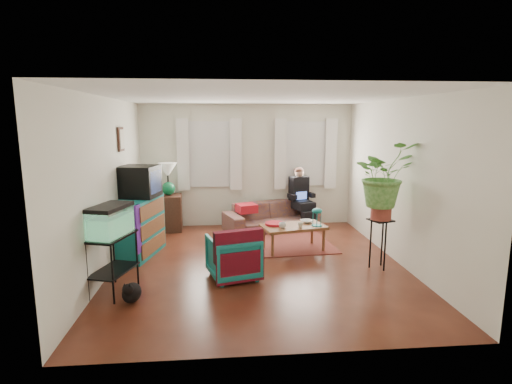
{
  "coord_description": "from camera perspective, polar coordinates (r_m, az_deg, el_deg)",
  "views": [
    {
      "loc": [
        -0.57,
        -6.02,
        2.25
      ],
      "look_at": [
        0.0,
        0.4,
        1.1
      ],
      "focal_mm": 28.0,
      "sensor_mm": 36.0,
      "label": 1
    }
  ],
  "objects": [
    {
      "name": "floor",
      "position": [
        6.45,
        0.32,
        -10.3
      ],
      "size": [
        4.5,
        5.0,
        0.01
      ],
      "primitive_type": "cube",
      "color": "#4F2B14",
      "rests_on": "ground"
    },
    {
      "name": "ceiling",
      "position": [
        6.05,
        0.34,
        13.43
      ],
      "size": [
        4.5,
        5.0,
        0.01
      ],
      "primitive_type": "cube",
      "color": "white",
      "rests_on": "wall_back"
    },
    {
      "name": "wall_back",
      "position": [
        8.59,
        -1.24,
        3.77
      ],
      "size": [
        4.5,
        0.01,
        2.6
      ],
      "primitive_type": "cube",
      "color": "silver",
      "rests_on": "floor"
    },
    {
      "name": "wall_front",
      "position": [
        3.69,
        4.0,
        -4.85
      ],
      "size": [
        4.5,
        0.01,
        2.6
      ],
      "primitive_type": "cube",
      "color": "silver",
      "rests_on": "floor"
    },
    {
      "name": "wall_left",
      "position": [
        6.32,
        -20.43,
        0.83
      ],
      "size": [
        0.01,
        5.0,
        2.6
      ],
      "primitive_type": "cube",
      "color": "silver",
      "rests_on": "floor"
    },
    {
      "name": "wall_right",
      "position": [
        6.71,
        19.83,
        1.38
      ],
      "size": [
        0.01,
        5.0,
        2.6
      ],
      "primitive_type": "cube",
      "color": "silver",
      "rests_on": "floor"
    },
    {
      "name": "window_left",
      "position": [
        8.53,
        -6.63,
        5.35
      ],
      "size": [
        1.08,
        0.04,
        1.38
      ],
      "primitive_type": "cube",
      "color": "white",
      "rests_on": "wall_back"
    },
    {
      "name": "window_right",
      "position": [
        8.72,
        7.02,
        5.44
      ],
      "size": [
        1.08,
        0.04,
        1.38
      ],
      "primitive_type": "cube",
      "color": "white",
      "rests_on": "wall_back"
    },
    {
      "name": "curtains_left",
      "position": [
        8.45,
        -6.65,
        5.3
      ],
      "size": [
        1.36,
        0.06,
        1.5
      ],
      "primitive_type": "cube",
      "color": "white",
      "rests_on": "wall_back"
    },
    {
      "name": "curtains_right",
      "position": [
        8.64,
        7.13,
        5.4
      ],
      "size": [
        1.36,
        0.06,
        1.5
      ],
      "primitive_type": "cube",
      "color": "white",
      "rests_on": "wall_back"
    },
    {
      "name": "picture_frame",
      "position": [
        7.07,
        -18.68,
        7.16
      ],
      "size": [
        0.04,
        0.32,
        0.4
      ],
      "primitive_type": "cube",
      "color": "#3D2616",
      "rests_on": "wall_left"
    },
    {
      "name": "area_rug",
      "position": [
        7.53,
        2.81,
        -7.23
      ],
      "size": [
        2.11,
        1.74,
        0.01
      ],
      "primitive_type": "cube",
      "rotation": [
        0.0,
        0.0,
        0.07
      ],
      "color": "maroon",
      "rests_on": "floor"
    },
    {
      "name": "sofa",
      "position": [
        8.35,
        2.22,
        -2.82
      ],
      "size": [
        2.09,
        1.36,
        0.76
      ],
      "primitive_type": "imported",
      "rotation": [
        0.0,
        0.0,
        0.33
      ],
      "color": "brown",
      "rests_on": "floor"
    },
    {
      "name": "seated_person",
      "position": [
        8.63,
        6.42,
        -1.09
      ],
      "size": [
        0.65,
        0.72,
        1.16
      ],
      "primitive_type": null,
      "rotation": [
        0.0,
        0.0,
        0.33
      ],
      "color": "black",
      "rests_on": "sofa"
    },
    {
      "name": "side_table",
      "position": [
        8.48,
        -12.28,
        -2.92
      ],
      "size": [
        0.54,
        0.54,
        0.74
      ],
      "primitive_type": "cube",
      "rotation": [
        0.0,
        0.0,
        0.06
      ],
      "color": "#3F2517",
      "rests_on": "floor"
    },
    {
      "name": "table_lamp",
      "position": [
        8.35,
        -12.46,
        1.69
      ],
      "size": [
        0.4,
        0.4,
        0.68
      ],
      "primitive_type": null,
      "rotation": [
        0.0,
        0.0,
        0.06
      ],
      "color": "white",
      "rests_on": "side_table"
    },
    {
      "name": "dresser",
      "position": [
        7.04,
        -16.6,
        -4.77
      ],
      "size": [
        0.79,
        1.19,
        0.99
      ],
      "primitive_type": "cube",
      "rotation": [
        0.0,
        0.0,
        -0.24
      ],
      "color": "#136372",
      "rests_on": "floor"
    },
    {
      "name": "crt_tv",
      "position": [
        6.98,
        -16.38,
        1.46
      ],
      "size": [
        0.71,
        0.67,
        0.53
      ],
      "primitive_type": "cube",
      "rotation": [
        0.0,
        0.0,
        -0.24
      ],
      "color": "black",
      "rests_on": "dresser"
    },
    {
      "name": "aquarium_stand",
      "position": [
        5.65,
        -19.72,
        -9.7
      ],
      "size": [
        0.58,
        0.79,
        0.79
      ],
      "primitive_type": "cube",
      "rotation": [
        0.0,
        0.0,
        -0.29
      ],
      "color": "black",
      "rests_on": "floor"
    },
    {
      "name": "aquarium",
      "position": [
        5.48,
        -20.1,
        -3.79
      ],
      "size": [
        0.52,
        0.71,
        0.41
      ],
      "primitive_type": "cube",
      "rotation": [
        0.0,
        0.0,
        -0.29
      ],
      "color": "#7FD899",
      "rests_on": "aquarium_stand"
    },
    {
      "name": "black_cat",
      "position": [
        5.38,
        -17.34,
        -13.31
      ],
      "size": [
        0.26,
        0.38,
        0.3
      ],
      "primitive_type": "ellipsoid",
      "rotation": [
        0.0,
        0.0,
        -0.08
      ],
      "color": "black",
      "rests_on": "floor"
    },
    {
      "name": "armchair",
      "position": [
        5.84,
        -3.29,
        -8.92
      ],
      "size": [
        0.82,
        0.79,
        0.69
      ],
      "primitive_type": "imported",
      "rotation": [
        0.0,
        0.0,
        3.42
      ],
      "color": "#135F74",
      "rests_on": "floor"
    },
    {
      "name": "serape_throw",
      "position": [
        5.56,
        -2.45,
        -8.37
      ],
      "size": [
        0.71,
        0.34,
        0.57
      ],
      "primitive_type": "cube",
      "rotation": [
        0.0,
        0.0,
        0.28
      ],
      "color": "#9E0A0A",
      "rests_on": "armchair"
    },
    {
      "name": "coffee_table",
      "position": [
        7.08,
        5.35,
        -6.54
      ],
      "size": [
        1.19,
        0.82,
        0.45
      ],
      "primitive_type": "cube",
      "rotation": [
        0.0,
        0.0,
        0.23
      ],
      "color": "brown",
      "rests_on": "floor"
    },
    {
      "name": "cup_a",
      "position": [
        6.83,
        3.81,
        -4.77
      ],
      "size": [
        0.15,
        0.15,
        0.1
      ],
      "primitive_type": "imported",
      "rotation": [
        0.0,
        0.0,
        0.23
      ],
      "color": "white",
      "rests_on": "coffee_table"
    },
    {
      "name": "cup_b",
      "position": [
        6.87,
        6.36,
        -4.73
      ],
      "size": [
        0.12,
        0.12,
        0.09
      ],
      "primitive_type": "imported",
      "rotation": [
        0.0,
        0.0,
        0.23
      ],
      "color": "beige",
      "rests_on": "coffee_table"
    },
    {
      "name": "bowl",
      "position": [
        7.22,
        7.23,
        -4.18
      ],
      "size": [
        0.26,
        0.26,
        0.05
      ],
      "primitive_type": "imported",
      "rotation": [
        0.0,
        0.0,
        0.23
      ],
      "color": "white",
      "rests_on": "coffee_table"
    },
    {
      "name": "snack_tray",
      "position": [
        7.04,
        2.68,
        -4.54
      ],
      "size": [
        0.4,
        0.4,
        0.04
      ],
      "primitive_type": "cylinder",
      "rotation": [
        0.0,
        0.0,
        0.23
      ],
      "color": "#B21414",
      "rests_on": "coffee_table"
    },
    {
      "name": "birdcage",
      "position": [
        7.01,
        8.71,
        -3.55
      ],
      "size": [
        0.21,
        0.21,
        0.32
      ],
      "primitive_type": null,
      "rotation": [
        0.0,
        0.0,
        0.23
      ],
      "color": "#115B6B",
      "rests_on": "coffee_table"
    },
    {
      "name": "plant_stand",
      "position": [
        6.47,
        17.19,
        -7.09
      ],
      "size": [
        0.41,
        0.41,
        0.78
      ],
      "primitive_type": "cube",
      "rotation": [
        0.0,
        0.0,
        0.32
      ],
      "color": "black",
      "rests_on": "floor"
    },
    {
      "name": "potted_plant",
      "position": [
        6.26,
        17.63,
        1.01
      ],
      "size": [
        1.08,
        1.0,
        0.98
      ],
      "primitive_type": "imported",
      "rotation": [
        0.0,
        0.0,
        0.32
      ],
      "color": "#599947",
      "rests_on": "plant_stand"
    }
  ]
}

